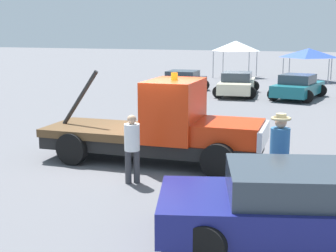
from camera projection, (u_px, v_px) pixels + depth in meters
ground_plane at (152, 161)px, 13.10m from camera, size 160.00×160.00×0.00m
tow_truck at (164, 128)px, 12.79m from camera, size 6.27×2.50×2.51m
foreground_car at (300, 206)px, 7.93m from camera, size 5.26×3.44×1.34m
person_near_truck at (280, 150)px, 9.83m from camera, size 0.42×0.42×1.90m
person_at_hood at (132, 144)px, 11.04m from camera, size 0.37×0.37×1.66m
parked_car_charcoal at (183, 82)px, 27.80m from camera, size 2.76×4.44×1.34m
parked_car_cream at (237, 84)px, 26.86m from camera, size 2.87×4.97×1.34m
parked_car_teal at (298, 87)px, 25.34m from camera, size 2.84×4.48×1.34m
canopy_tent_white at (236, 46)px, 37.29m from camera, size 2.92×2.92×2.90m
canopy_tent_blue at (309, 53)px, 34.24m from camera, size 3.19×3.19×2.41m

